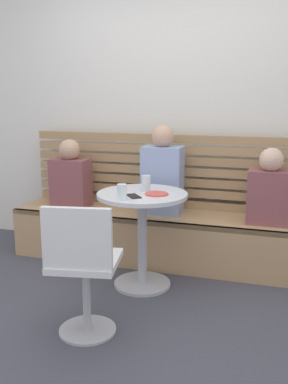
{
  "coord_description": "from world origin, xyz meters",
  "views": [
    {
      "loc": [
        0.91,
        -2.36,
        1.46
      ],
      "look_at": [
        -0.02,
        0.66,
        0.75
      ],
      "focal_mm": 40.84,
      "sensor_mm": 36.0,
      "label": 1
    }
  ],
  "objects_px": {
    "cafe_table": "(142,221)",
    "person_adult": "(162,174)",
    "person_child_left": "(269,191)",
    "white_chair": "(83,266)",
    "phone_on_table": "(134,196)",
    "cup_glass_tall": "(146,183)",
    "plate_small": "(156,194)",
    "cup_water_clear": "(122,192)",
    "booth_bench": "(164,238)",
    "person_child_middle": "(71,177)"
  },
  "relations": [
    {
      "from": "cafe_table",
      "to": "person_adult",
      "type": "relative_size",
      "value": 0.97
    },
    {
      "from": "cafe_table",
      "to": "person_child_left",
      "type": "xyz_separation_m",
      "value": [
        0.9,
        0.51,
        0.19
      ]
    },
    {
      "from": "white_chair",
      "to": "phone_on_table",
      "type": "distance_m",
      "value": 0.74
    },
    {
      "from": "cup_glass_tall",
      "to": "person_adult",
      "type": "bearing_deg",
      "value": 89.72
    },
    {
      "from": "person_child_left",
      "to": "plate_small",
      "type": "height_order",
      "value": "person_child_left"
    },
    {
      "from": "cup_water_clear",
      "to": "booth_bench",
      "type": "bearing_deg",
      "value": 82.16
    },
    {
      "from": "person_child_left",
      "to": "plate_small",
      "type": "xyz_separation_m",
      "value": [
        -0.79,
        -0.53,
        0.04
      ]
    },
    {
      "from": "booth_bench",
      "to": "cup_glass_tall",
      "type": "xyz_separation_m",
      "value": [
        -0.02,
        -0.46,
        0.58
      ]
    },
    {
      "from": "cup_water_clear",
      "to": "cup_glass_tall",
      "type": "distance_m",
      "value": 0.32
    },
    {
      "from": "white_chair",
      "to": "person_adult",
      "type": "xyz_separation_m",
      "value": [
        0.13,
        1.36,
        0.32
      ]
    },
    {
      "from": "white_chair",
      "to": "person_child_middle",
      "type": "bearing_deg",
      "value": 118.82
    },
    {
      "from": "cup_glass_tall",
      "to": "person_child_middle",
      "type": "bearing_deg",
      "value": 151.8
    },
    {
      "from": "booth_bench",
      "to": "phone_on_table",
      "type": "bearing_deg",
      "value": -94.9
    },
    {
      "from": "person_adult",
      "to": "booth_bench",
      "type": "bearing_deg",
      "value": -39.53
    },
    {
      "from": "white_chair",
      "to": "cup_water_clear",
      "type": "xyz_separation_m",
      "value": [
        0.04,
        0.57,
        0.33
      ]
    },
    {
      "from": "cafe_table",
      "to": "plate_small",
      "type": "relative_size",
      "value": 4.35
    },
    {
      "from": "person_child_left",
      "to": "cafe_table",
      "type": "bearing_deg",
      "value": -150.75
    },
    {
      "from": "person_adult",
      "to": "cup_water_clear",
      "type": "distance_m",
      "value": 0.79
    },
    {
      "from": "cafe_table",
      "to": "person_child_left",
      "type": "relative_size",
      "value": 1.21
    },
    {
      "from": "person_child_left",
      "to": "phone_on_table",
      "type": "relative_size",
      "value": 4.38
    },
    {
      "from": "booth_bench",
      "to": "person_child_middle",
      "type": "bearing_deg",
      "value": 179.8
    },
    {
      "from": "booth_bench",
      "to": "person_child_middle",
      "type": "relative_size",
      "value": 4.33
    },
    {
      "from": "cup_glass_tall",
      "to": "white_chair",
      "type": "bearing_deg",
      "value": -98.05
    },
    {
      "from": "person_child_middle",
      "to": "white_chair",
      "type": "bearing_deg",
      "value": -61.18
    },
    {
      "from": "white_chair",
      "to": "person_adult",
      "type": "distance_m",
      "value": 1.4
    },
    {
      "from": "person_adult",
      "to": "cup_glass_tall",
      "type": "relative_size",
      "value": 6.39
    },
    {
      "from": "person_adult",
      "to": "phone_on_table",
      "type": "distance_m",
      "value": 0.68
    },
    {
      "from": "plate_small",
      "to": "cup_water_clear",
      "type": "bearing_deg",
      "value": -130.96
    },
    {
      "from": "booth_bench",
      "to": "white_chair",
      "type": "bearing_deg",
      "value": -96.34
    },
    {
      "from": "cafe_table",
      "to": "phone_on_table",
      "type": "bearing_deg",
      "value": -99.92
    },
    {
      "from": "person_child_left",
      "to": "person_child_middle",
      "type": "height_order",
      "value": "person_child_middle"
    },
    {
      "from": "person_child_middle",
      "to": "plate_small",
      "type": "relative_size",
      "value": 3.67
    },
    {
      "from": "person_adult",
      "to": "phone_on_table",
      "type": "height_order",
      "value": "person_adult"
    },
    {
      "from": "cup_water_clear",
      "to": "person_child_left",
      "type": "bearing_deg",
      "value": 37.4
    },
    {
      "from": "booth_bench",
      "to": "white_chair",
      "type": "height_order",
      "value": "white_chair"
    },
    {
      "from": "person_child_middle",
      "to": "plate_small",
      "type": "distance_m",
      "value": 1.12
    },
    {
      "from": "white_chair",
      "to": "plate_small",
      "type": "bearing_deg",
      "value": 73.61
    },
    {
      "from": "person_adult",
      "to": "person_child_left",
      "type": "bearing_deg",
      "value": -2.63
    },
    {
      "from": "plate_small",
      "to": "phone_on_table",
      "type": "height_order",
      "value": "plate_small"
    },
    {
      "from": "white_chair",
      "to": "plate_small",
      "type": "distance_m",
      "value": 0.87
    },
    {
      "from": "cup_water_clear",
      "to": "cup_glass_tall",
      "type": "xyz_separation_m",
      "value": [
        0.08,
        0.31,
        0.01
      ]
    },
    {
      "from": "person_adult",
      "to": "cup_glass_tall",
      "type": "height_order",
      "value": "person_adult"
    },
    {
      "from": "white_chair",
      "to": "phone_on_table",
      "type": "height_order",
      "value": "white_chair"
    },
    {
      "from": "person_adult",
      "to": "person_child_left",
      "type": "height_order",
      "value": "person_adult"
    },
    {
      "from": "cup_glass_tall",
      "to": "plate_small",
      "type": "bearing_deg",
      "value": -40.22
    },
    {
      "from": "person_child_left",
      "to": "cup_glass_tall",
      "type": "xyz_separation_m",
      "value": [
        -0.9,
        -0.44,
        0.09
      ]
    },
    {
      "from": "booth_bench",
      "to": "cup_glass_tall",
      "type": "distance_m",
      "value": 0.74
    },
    {
      "from": "person_child_middle",
      "to": "booth_bench",
      "type": "bearing_deg",
      "value": -0.2
    },
    {
      "from": "cafe_table",
      "to": "white_chair",
      "type": "relative_size",
      "value": 0.87
    },
    {
      "from": "white_chair",
      "to": "cup_water_clear",
      "type": "bearing_deg",
      "value": 85.68
    }
  ]
}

